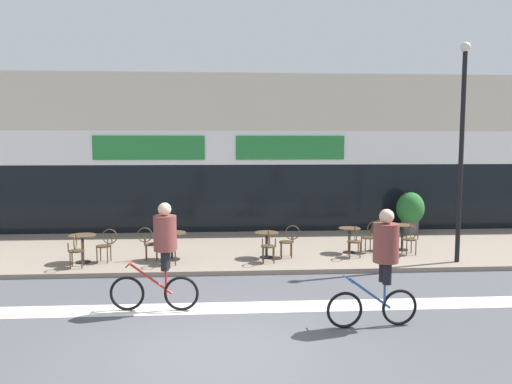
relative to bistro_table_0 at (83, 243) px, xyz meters
The scene contains 23 objects.
ground_plane 6.76m from the bistro_table_0, 57.16° to the right, with size 120.00×120.00×0.00m, color #4C4C51.
sidewalk_slab 4.03m from the bistro_table_0, 23.65° to the left, with size 40.00×5.50×0.12m, color gray.
storefront_facade 7.62m from the bistro_table_0, 59.98° to the left, with size 40.00×4.06×5.73m.
bike_lane_stripe 5.15m from the bistro_table_0, 44.47° to the right, with size 36.00×0.70×0.01m, color silver.
bistro_table_0 is the anchor object (origin of this frame).
bistro_table_1 2.34m from the bistro_table_0, ahead, with size 0.78×0.78×0.75m.
bistro_table_2 4.93m from the bistro_table_0, ahead, with size 0.67×0.67×0.71m.
bistro_table_3 7.41m from the bistro_table_0, ahead, with size 0.63×0.63×0.73m.
bistro_table_4 9.08m from the bistro_table_0, ahead, with size 0.65×0.65×0.76m.
cafe_chair_0_near 0.63m from the bistro_table_0, 89.15° to the right, with size 0.45×0.60×0.90m.
cafe_chair_0_side 0.63m from the bistro_table_0, ahead, with size 0.59×0.44×0.90m.
cafe_chair_1_near 2.39m from the bistro_table_0, 11.33° to the right, with size 0.45×0.60×0.90m.
cafe_chair_1_side 1.72m from the bistro_table_0, ahead, with size 0.59×0.43×0.90m.
cafe_chair_2_near 4.94m from the bistro_table_0, ahead, with size 0.40×0.58×0.90m.
cafe_chair_2_side 5.56m from the bistro_table_0, ahead, with size 0.58×0.42×0.90m.
cafe_chair_3_near 7.37m from the bistro_table_0, ahead, with size 0.43×0.59×0.90m.
cafe_chair_3_side 8.03m from the bistro_table_0, ahead, with size 0.60×0.45×0.90m.
cafe_chair_4_near 9.04m from the bistro_table_0, ahead, with size 0.44×0.59×0.90m.
cafe_chair_4_side 8.45m from the bistro_table_0, ahead, with size 0.59×0.44×0.90m.
planter_pot 10.86m from the bistro_table_0, 19.10° to the left, with size 0.95×0.95×1.47m.
lamp_post 10.37m from the bistro_table_0, ahead, with size 0.26×0.26×5.76m.
cyclist_0 8.14m from the bistro_table_0, 35.88° to the right, with size 1.69×0.53×2.13m.
cyclist_1 4.49m from the bistro_table_0, 55.10° to the right, with size 1.76×0.53×2.15m.
Camera 1 is at (0.09, -7.66, 3.31)m, focal length 35.00 mm.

